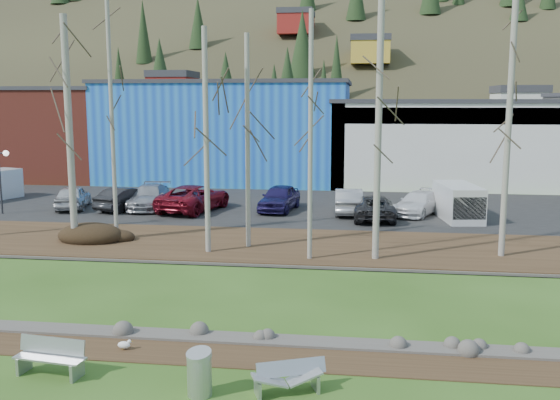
# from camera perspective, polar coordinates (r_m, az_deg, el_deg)

# --- Properties ---
(ground) EXTENTS (200.00, 200.00, 0.00)m
(ground) POSITION_cam_1_polar(r_m,az_deg,el_deg) (15.93, -13.52, -16.12)
(ground) COLOR #2B4C14
(ground) RESTS_ON ground
(dirt_strip) EXTENTS (80.00, 1.80, 0.03)m
(dirt_strip) POSITION_cam_1_polar(r_m,az_deg,el_deg) (17.72, -11.02, -13.30)
(dirt_strip) COLOR #382616
(dirt_strip) RESTS_ON ground
(near_bank_rocks) EXTENTS (80.00, 0.80, 0.50)m
(near_bank_rocks) POSITION_cam_1_polar(r_m,az_deg,el_deg) (18.61, -10.02, -12.21)
(near_bank_rocks) COLOR #47423D
(near_bank_rocks) RESTS_ON ground
(river) EXTENTS (80.00, 8.00, 0.90)m
(river) POSITION_cam_1_polar(r_m,az_deg,el_deg) (22.32, -6.81, -8.48)
(river) COLOR #131B31
(river) RESTS_ON ground
(far_bank_rocks) EXTENTS (80.00, 0.80, 0.46)m
(far_bank_rocks) POSITION_cam_1_polar(r_m,az_deg,el_deg) (26.15, -4.56, -5.81)
(far_bank_rocks) COLOR #47423D
(far_bank_rocks) RESTS_ON ground
(far_bank) EXTENTS (80.00, 7.00, 0.15)m
(far_bank) POSITION_cam_1_polar(r_m,az_deg,el_deg) (29.17, -3.24, -4.07)
(far_bank) COLOR #382616
(far_bank) RESTS_ON ground
(parking_lot) EXTENTS (80.00, 14.00, 0.14)m
(parking_lot) POSITION_cam_1_polar(r_m,az_deg,el_deg) (39.33, -0.35, -0.62)
(parking_lot) COLOR black
(parking_lot) RESTS_ON ground
(building_brick) EXTENTS (16.32, 12.24, 7.80)m
(building_brick) POSITION_cam_1_polar(r_m,az_deg,el_deg) (60.14, -21.74, 5.79)
(building_brick) COLOR brown
(building_brick) RESTS_ON ground
(building_blue) EXTENTS (20.40, 12.24, 8.30)m
(building_blue) POSITION_cam_1_polar(r_m,az_deg,el_deg) (53.68, -4.65, 6.35)
(building_blue) COLOR blue
(building_blue) RESTS_ON ground
(building_white) EXTENTS (18.36, 12.24, 6.80)m
(building_white) POSITION_cam_1_polar(r_m,az_deg,el_deg) (52.89, 14.87, 5.23)
(building_white) COLOR silver
(building_white) RESTS_ON ground
(hillside) EXTENTS (160.00, 72.00, 35.00)m
(hillside) POSITION_cam_1_polar(r_m,az_deg,el_deg) (98.13, 4.62, 15.40)
(hillside) COLOR #2D2919
(hillside) RESTS_ON ground
(bench_intact) EXTENTS (1.85, 0.76, 0.90)m
(bench_intact) POSITION_cam_1_polar(r_m,az_deg,el_deg) (16.86, -20.23, -13.32)
(bench_intact) COLOR #AFB2B4
(bench_intact) RESTS_ON ground
(bench_damaged) EXTENTS (1.73, 1.11, 0.73)m
(bench_damaged) POSITION_cam_1_polar(r_m,az_deg,el_deg) (15.02, 0.76, -15.90)
(bench_damaged) COLOR #AFB2B4
(bench_damaged) RESTS_ON ground
(litter_bin) EXTENTS (0.72, 0.72, 0.98)m
(litter_bin) POSITION_cam_1_polar(r_m,az_deg,el_deg) (14.97, -7.38, -15.58)
(litter_bin) COLOR #AFB2B4
(litter_bin) RESTS_ON ground
(seagull) EXTENTS (0.42, 0.20, 0.30)m
(seagull) POSITION_cam_1_polar(r_m,az_deg,el_deg) (17.86, -14.04, -12.71)
(seagull) COLOR gold
(seagull) RESTS_ON ground
(dirt_mound) EXTENTS (3.15, 2.22, 0.62)m
(dirt_mound) POSITION_cam_1_polar(r_m,az_deg,el_deg) (30.88, -16.92, -2.99)
(dirt_mound) COLOR black
(dirt_mound) RESTS_ON far_bank
(birch_1) EXTENTS (0.19, 0.19, 11.32)m
(birch_1) POSITION_cam_1_polar(r_m,az_deg,el_deg) (30.14, -15.12, 7.07)
(birch_1) COLOR #A8A699
(birch_1) RESTS_ON far_bank
(birch_2) EXTENTS (0.32, 0.32, 10.35)m
(birch_2) POSITION_cam_1_polar(r_m,az_deg,el_deg) (30.09, -18.71, 5.98)
(birch_2) COLOR #A8A699
(birch_2) RESTS_ON far_bank
(birch_3) EXTENTS (0.23, 0.23, 9.62)m
(birch_3) POSITION_cam_1_polar(r_m,az_deg,el_deg) (26.92, -6.76, 5.30)
(birch_3) COLOR #A8A699
(birch_3) RESTS_ON far_bank
(birch_4) EXTENTS (0.21, 0.21, 9.45)m
(birch_4) POSITION_cam_1_polar(r_m,az_deg,el_deg) (27.80, -2.98, 5.29)
(birch_4) COLOR #A8A699
(birch_4) RESTS_ON far_bank
(birch_5) EXTENTS (0.19, 0.19, 10.15)m
(birch_5) POSITION_cam_1_polar(r_m,az_deg,el_deg) (25.55, 2.80, 5.74)
(birch_5) COLOR #A8A699
(birch_5) RESTS_ON far_bank
(birch_6) EXTENTS (0.27, 0.27, 10.65)m
(birch_6) POSITION_cam_1_polar(r_m,az_deg,el_deg) (25.83, 8.98, 6.23)
(birch_6) COLOR #A8A699
(birch_6) RESTS_ON far_bank
(birch_7) EXTENTS (0.26, 0.26, 10.58)m
(birch_7) POSITION_cam_1_polar(r_m,az_deg,el_deg) (27.65, 20.14, 5.90)
(birch_7) COLOR #A8A699
(birch_7) RESTS_ON far_bank
(car_0) EXTENTS (2.74, 4.52, 1.44)m
(car_0) POSITION_cam_1_polar(r_m,az_deg,el_deg) (40.25, -18.42, 0.27)
(car_0) COLOR #BAB9BC
(car_0) RESTS_ON parking_lot
(car_1) EXTENTS (2.71, 4.41, 1.37)m
(car_1) POSITION_cam_1_polar(r_m,az_deg,el_deg) (38.98, -13.97, 0.15)
(car_1) COLOR black
(car_1) RESTS_ON parking_lot
(car_2) EXTENTS (3.87, 6.13, 1.58)m
(car_2) POSITION_cam_1_polar(r_m,az_deg,el_deg) (37.75, -7.86, 0.21)
(car_2) COLOR maroon
(car_2) RESTS_ON parking_lot
(car_3) EXTENTS (2.52, 5.12, 1.43)m
(car_3) POSITION_cam_1_polar(r_m,az_deg,el_deg) (39.07, -11.86, 0.29)
(car_3) COLOR #9899A0
(car_3) RESTS_ON parking_lot
(car_4) EXTENTS (2.38, 4.70, 1.53)m
(car_4) POSITION_cam_1_polar(r_m,az_deg,el_deg) (37.49, -0.06, 0.20)
(car_4) COLOR #211A4F
(car_4) RESTS_ON parking_lot
(car_5) EXTENTS (1.77, 4.55, 1.48)m
(car_5) POSITION_cam_1_polar(r_m,az_deg,el_deg) (36.80, 6.30, -0.07)
(car_5) COLOR #A8A7AA
(car_5) RESTS_ON parking_lot
(car_6) EXTENTS (2.45, 4.94, 1.35)m
(car_6) POSITION_cam_1_polar(r_m,az_deg,el_deg) (35.22, 8.54, -0.64)
(car_6) COLOR #2A292C
(car_6) RESTS_ON parking_lot
(car_7) EXTENTS (3.73, 4.90, 1.32)m
(car_7) POSITION_cam_1_polar(r_m,az_deg,el_deg) (37.09, 12.56, -0.29)
(car_7) COLOR white
(car_7) RESTS_ON parking_lot
(van_white) EXTENTS (2.42, 4.62, 1.93)m
(van_white) POSITION_cam_1_polar(r_m,az_deg,el_deg) (36.04, 16.03, -0.21)
(van_white) COLOR white
(van_white) RESTS_ON parking_lot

